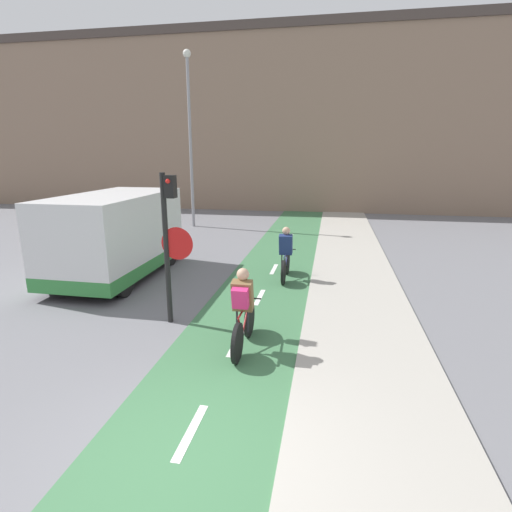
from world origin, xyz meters
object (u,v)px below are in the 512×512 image
(cyclist_near, at_px, (243,312))
(van, at_px, (116,237))
(cyclist_far, at_px, (286,256))
(street_lamp_far, at_px, (190,124))
(traffic_light_pole, at_px, (169,233))

(cyclist_near, bearing_deg, van, 140.92)
(cyclist_far, height_order, van, van)
(street_lamp_far, xyz_separation_m, cyclist_far, (5.38, -7.59, -4.07))
(street_lamp_far, bearing_deg, traffic_light_pole, -72.77)
(traffic_light_pole, xyz_separation_m, cyclist_far, (1.98, 3.38, -1.26))
(cyclist_near, height_order, van, van)
(street_lamp_far, relative_size, cyclist_near, 4.57)
(cyclist_near, height_order, cyclist_far, cyclist_near)
(cyclist_far, bearing_deg, van, -172.22)
(van, bearing_deg, cyclist_near, -39.08)
(traffic_light_pole, xyz_separation_m, cyclist_near, (1.71, -0.92, -1.21))
(street_lamp_far, height_order, cyclist_far, street_lamp_far)
(traffic_light_pole, distance_m, street_lamp_far, 11.82)
(traffic_light_pole, height_order, street_lamp_far, street_lamp_far)
(cyclist_far, bearing_deg, street_lamp_far, 125.35)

